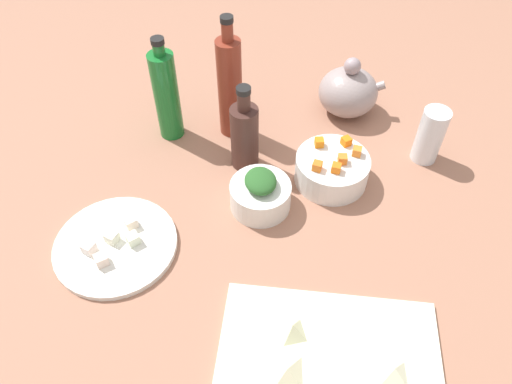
# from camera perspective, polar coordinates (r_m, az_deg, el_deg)

# --- Properties ---
(tabletop) EXTENTS (1.90, 1.90, 0.03)m
(tabletop) POSITION_cam_1_polar(r_m,az_deg,el_deg) (1.02, 0.00, -2.42)
(tabletop) COLOR #A16E56
(tabletop) RESTS_ON ground
(cutting_board) EXTENTS (0.37, 0.23, 0.01)m
(cutting_board) POSITION_cam_1_polar(r_m,az_deg,el_deg) (0.85, 8.40, -17.62)
(cutting_board) COLOR silver
(cutting_board) RESTS_ON tabletop
(plate_tofu) EXTENTS (0.23, 0.23, 0.01)m
(plate_tofu) POSITION_cam_1_polar(r_m,az_deg,el_deg) (0.98, -15.87, -5.92)
(plate_tofu) COLOR white
(plate_tofu) RESTS_ON tabletop
(bowl_greens) EXTENTS (0.12, 0.12, 0.06)m
(bowl_greens) POSITION_cam_1_polar(r_m,az_deg,el_deg) (0.99, 0.51, -0.44)
(bowl_greens) COLOR white
(bowl_greens) RESTS_ON tabletop
(bowl_carrots) EXTENTS (0.15, 0.15, 0.06)m
(bowl_carrots) POSITION_cam_1_polar(r_m,az_deg,el_deg) (1.05, 8.73, 2.59)
(bowl_carrots) COLOR white
(bowl_carrots) RESTS_ON tabletop
(teapot) EXTENTS (0.16, 0.14, 0.15)m
(teapot) POSITION_cam_1_polar(r_m,az_deg,el_deg) (1.22, 10.61, 11.34)
(teapot) COLOR #9D8E8D
(teapot) RESTS_ON tabletop
(bottle_0) EXTENTS (0.05, 0.05, 0.29)m
(bottle_0) POSITION_cam_1_polar(r_m,az_deg,el_deg) (1.10, -3.03, 12.06)
(bottle_0) COLOR maroon
(bottle_0) RESTS_ON tabletop
(bottle_1) EXTENTS (0.06, 0.06, 0.25)m
(bottle_1) POSITION_cam_1_polar(r_m,az_deg,el_deg) (1.12, -10.30, 10.97)
(bottle_1) COLOR #196E2B
(bottle_1) RESTS_ON tabletop
(bottle_2) EXTENTS (0.06, 0.06, 0.20)m
(bottle_2) POSITION_cam_1_polar(r_m,az_deg,el_deg) (1.04, -1.33, 6.59)
(bottle_2) COLOR #422721
(bottle_2) RESTS_ON tabletop
(drinking_glass_0) EXTENTS (0.06, 0.06, 0.13)m
(drinking_glass_0) POSITION_cam_1_polar(r_m,az_deg,el_deg) (1.13, 19.45, 6.16)
(drinking_glass_0) COLOR white
(drinking_glass_0) RESTS_ON tabletop
(carrot_cube_0) EXTENTS (0.02, 0.02, 0.02)m
(carrot_cube_0) POSITION_cam_1_polar(r_m,az_deg,el_deg) (1.06, 10.36, 5.78)
(carrot_cube_0) COLOR orange
(carrot_cube_0) RESTS_ON bowl_carrots
(carrot_cube_1) EXTENTS (0.02, 0.02, 0.02)m
(carrot_cube_1) POSITION_cam_1_polar(r_m,az_deg,el_deg) (1.04, 11.58, 4.62)
(carrot_cube_1) COLOR orange
(carrot_cube_1) RESTS_ON bowl_carrots
(carrot_cube_2) EXTENTS (0.02, 0.02, 0.02)m
(carrot_cube_2) POSITION_cam_1_polar(r_m,az_deg,el_deg) (1.00, 7.08, 2.99)
(carrot_cube_2) COLOR orange
(carrot_cube_2) RESTS_ON bowl_carrots
(carrot_cube_3) EXTENTS (0.02, 0.02, 0.02)m
(carrot_cube_3) POSITION_cam_1_polar(r_m,az_deg,el_deg) (1.05, 7.30, 5.69)
(carrot_cube_3) COLOR orange
(carrot_cube_3) RESTS_ON bowl_carrots
(carrot_cube_4) EXTENTS (0.02, 0.02, 0.02)m
(carrot_cube_4) POSITION_cam_1_polar(r_m,az_deg,el_deg) (1.02, 9.95, 3.75)
(carrot_cube_4) COLOR orange
(carrot_cube_4) RESTS_ON bowl_carrots
(carrot_cube_5) EXTENTS (0.02, 0.02, 0.02)m
(carrot_cube_5) POSITION_cam_1_polar(r_m,az_deg,el_deg) (1.00, 9.25, 2.75)
(carrot_cube_5) COLOR orange
(carrot_cube_5) RESTS_ON bowl_carrots
(chopped_greens_mound) EXTENTS (0.08, 0.09, 0.03)m
(chopped_greens_mound) POSITION_cam_1_polar(r_m,az_deg,el_deg) (0.96, 0.53, 1.28)
(chopped_greens_mound) COLOR #2A5E27
(chopped_greens_mound) RESTS_ON bowl_greens
(tofu_cube_0) EXTENTS (0.03, 0.03, 0.02)m
(tofu_cube_0) POSITION_cam_1_polar(r_m,az_deg,el_deg) (0.97, -18.73, -6.11)
(tofu_cube_0) COLOR white
(tofu_cube_0) RESTS_ON plate_tofu
(tofu_cube_1) EXTENTS (0.03, 0.03, 0.02)m
(tofu_cube_1) POSITION_cam_1_polar(r_m,az_deg,el_deg) (0.98, -16.28, -5.02)
(tofu_cube_1) COLOR white
(tofu_cube_1) RESTS_ON plate_tofu
(tofu_cube_2) EXTENTS (0.03, 0.03, 0.02)m
(tofu_cube_2) POSITION_cam_1_polar(r_m,az_deg,el_deg) (0.96, -14.01, -5.27)
(tofu_cube_2) COLOR white
(tofu_cube_2) RESTS_ON plate_tofu
(tofu_cube_3) EXTENTS (0.03, 0.03, 0.02)m
(tofu_cube_3) POSITION_cam_1_polar(r_m,az_deg,el_deg) (0.95, -17.41, -7.47)
(tofu_cube_3) COLOR #F9DECA
(tofu_cube_3) RESTS_ON plate_tofu
(tofu_cube_4) EXTENTS (0.03, 0.03, 0.02)m
(tofu_cube_4) POSITION_cam_1_polar(r_m,az_deg,el_deg) (0.99, -14.26, -3.41)
(tofu_cube_4) COLOR #F7E1CC
(tofu_cube_4) RESTS_ON plate_tofu
(dumpling_0) EXTENTS (0.07, 0.07, 0.02)m
(dumpling_0) POSITION_cam_1_polar(r_m,az_deg,el_deg) (0.81, 3.58, -20.02)
(dumpling_0) COLOR beige
(dumpling_0) RESTS_ON cutting_board
(dumpling_1) EXTENTS (0.06, 0.06, 0.02)m
(dumpling_1) POSITION_cam_1_polar(r_m,az_deg,el_deg) (0.84, 15.62, -19.26)
(dumpling_1) COLOR beige
(dumpling_1) RESTS_ON cutting_board
(dumpling_2) EXTENTS (0.06, 0.06, 0.03)m
(dumpling_2) POSITION_cam_1_polar(r_m,az_deg,el_deg) (0.84, 4.24, -15.47)
(dumpling_2) COLOR beige
(dumpling_2) RESTS_ON cutting_board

